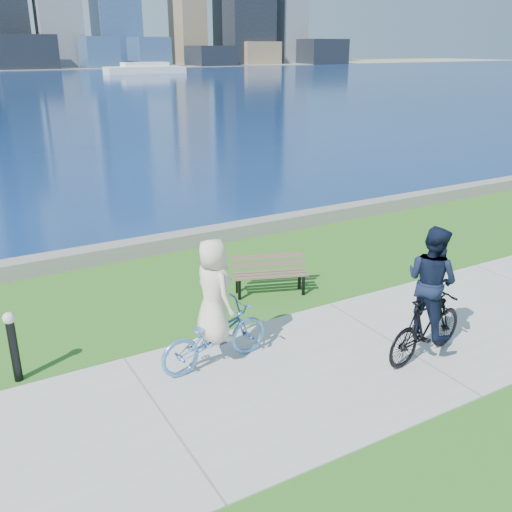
{
  "coord_description": "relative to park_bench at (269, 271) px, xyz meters",
  "views": [
    {
      "loc": [
        -6.1,
        -6.03,
        4.62
      ],
      "look_at": [
        -1.36,
        2.18,
        1.1
      ],
      "focal_mm": 40.0,
      "sensor_mm": 36.0,
      "label": 1
    }
  ],
  "objects": [
    {
      "name": "park_bench",
      "position": [
        0.0,
        0.0,
        0.0
      ],
      "size": [
        1.53,
        0.96,
        0.75
      ],
      "rotation": [
        0.0,
        0.0,
        -0.35
      ],
      "color": "black",
      "rests_on": "ground"
    },
    {
      "name": "cyclist_woman",
      "position": [
        -2.14,
        -1.92,
        0.31
      ],
      "size": [
        0.8,
        1.86,
        2.01
      ],
      "rotation": [
        0.0,
        0.0,
        1.66
      ],
      "color": "#548CCE",
      "rests_on": "ground"
    },
    {
      "name": "seawall",
      "position": [
        0.69,
        3.38,
        -0.28
      ],
      "size": [
        90.0,
        0.5,
        0.35
      ],
      "primitive_type": "cube",
      "color": "slate",
      "rests_on": "ground"
    },
    {
      "name": "bollard_lamp",
      "position": [
        -4.82,
        -0.87,
        0.17
      ],
      "size": [
        0.18,
        0.18,
        1.1
      ],
      "color": "black",
      "rests_on": "ground"
    },
    {
      "name": "concrete_path",
      "position": [
        0.69,
        -2.82,
        -0.45
      ],
      "size": [
        80.0,
        3.5,
        0.02
      ],
      "primitive_type": "cube",
      "color": "#A4A59F",
      "rests_on": "ground"
    },
    {
      "name": "ferry_far",
      "position": [
        29.21,
        88.92,
        0.31
      ],
      "size": [
        13.54,
        3.87,
        1.84
      ],
      "color": "white",
      "rests_on": "ground"
    },
    {
      "name": "ground",
      "position": [
        0.69,
        -2.82,
        -0.46
      ],
      "size": [
        320.0,
        320.0,
        0.0
      ],
      "primitive_type": "plane",
      "color": "#265E18",
      "rests_on": "ground"
    },
    {
      "name": "cyclist_man",
      "position": [
        0.79,
        -3.37,
        0.46
      ],
      "size": [
        0.75,
        1.79,
        2.14
      ],
      "rotation": [
        0.0,
        0.0,
        1.72
      ],
      "color": "black",
      "rests_on": "ground"
    }
  ]
}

